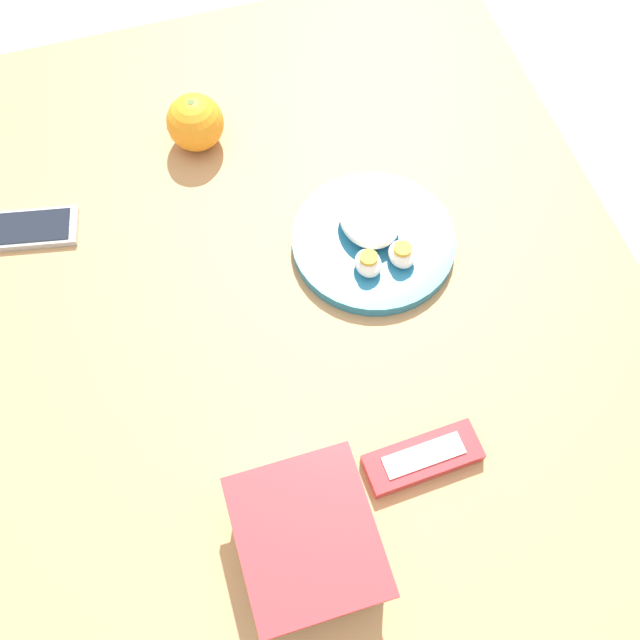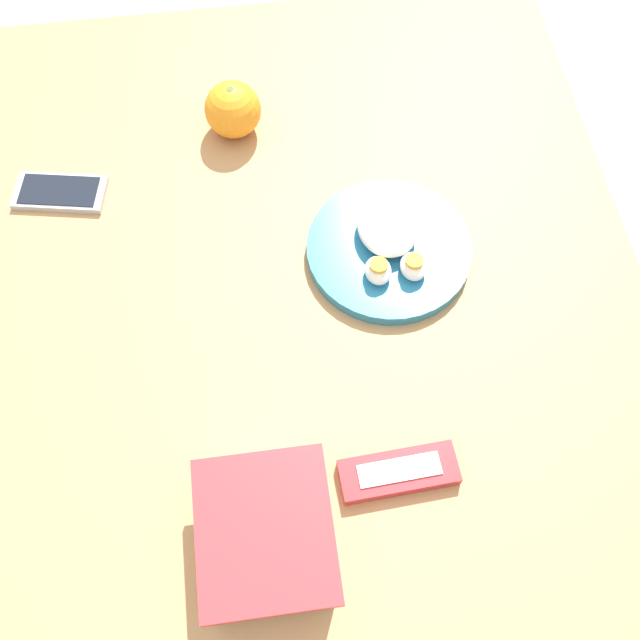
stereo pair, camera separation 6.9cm
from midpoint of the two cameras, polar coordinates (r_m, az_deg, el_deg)
The scene contains 7 objects.
ground_plane at distance 1.62m, azimuth -2.40°, elevation -11.64°, with size 10.00×10.00×0.00m, color #B2A899.
table at distance 1.04m, azimuth -3.68°, elevation -2.07°, with size 1.18×0.92×0.71m.
food_container at distance 0.83m, azimuth -3.42°, elevation -16.86°, with size 0.17×0.14×0.08m.
orange_fruit at distance 1.12m, azimuth -11.31°, elevation 14.44°, with size 0.08×0.08×0.08m.
rice_plate at distance 1.01m, azimuth 2.11°, elevation 6.16°, with size 0.22×0.22×0.05m.
candy_bar at distance 0.89m, azimuth 5.59°, elevation -10.59°, with size 0.06×0.14×0.02m.
cell_phone at distance 1.11m, azimuth -22.86°, elevation 6.31°, with size 0.08×0.14×0.01m.
Camera 1 is at (-0.44, 0.10, 1.56)m, focal length 42.00 mm.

